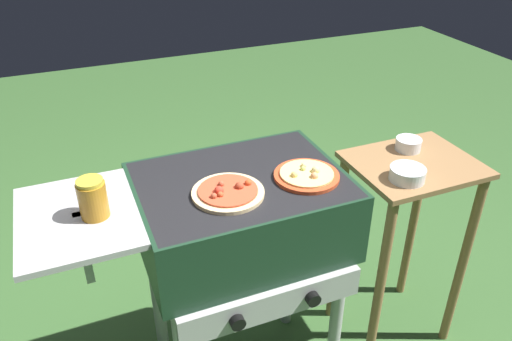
% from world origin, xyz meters
% --- Properties ---
extents(grill, '(0.96, 0.53, 0.90)m').
position_xyz_m(grill, '(-0.01, -0.00, 0.76)').
color(grill, '#193823').
rests_on(grill, ground_plane).
extents(pizza_pepperoni, '(0.21, 0.21, 0.04)m').
position_xyz_m(pizza_pepperoni, '(-0.06, -0.07, 0.91)').
color(pizza_pepperoni, beige).
rests_on(pizza_pepperoni, grill).
extents(pizza_cheese, '(0.20, 0.20, 0.03)m').
position_xyz_m(pizza_cheese, '(0.19, -0.07, 0.91)').
color(pizza_cheese, '#C64723').
rests_on(pizza_cheese, grill).
extents(sauce_jar, '(0.08, 0.08, 0.11)m').
position_xyz_m(sauce_jar, '(-0.43, -0.03, 0.96)').
color(sauce_jar, '#B77A1E').
rests_on(sauce_jar, grill).
extents(prep_table, '(0.44, 0.36, 0.82)m').
position_xyz_m(prep_table, '(0.66, 0.00, 0.58)').
color(prep_table, olive).
rests_on(prep_table, ground_plane).
extents(topping_bowl_near, '(0.12, 0.12, 0.04)m').
position_xyz_m(topping_bowl_near, '(0.56, -0.09, 0.84)').
color(topping_bowl_near, silver).
rests_on(topping_bowl_near, prep_table).
extents(topping_bowl_far, '(0.09, 0.09, 0.04)m').
position_xyz_m(topping_bowl_far, '(0.69, 0.09, 0.84)').
color(topping_bowl_far, silver).
rests_on(topping_bowl_far, prep_table).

